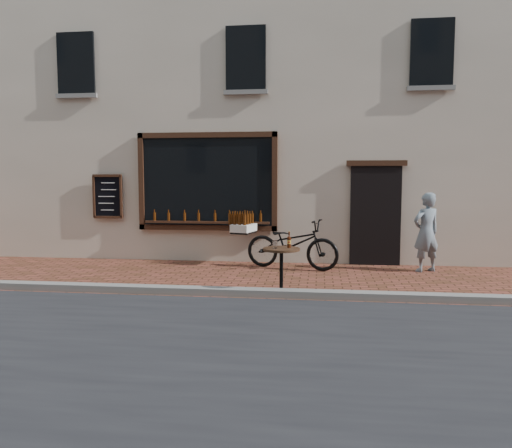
# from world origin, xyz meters

# --- Properties ---
(ground) EXTENTS (90.00, 90.00, 0.00)m
(ground) POSITION_xyz_m (0.00, 0.00, 0.00)
(ground) COLOR #542D1B
(ground) RESTS_ON ground
(kerb) EXTENTS (90.00, 0.25, 0.12)m
(kerb) POSITION_xyz_m (0.00, 0.20, 0.06)
(kerb) COLOR slate
(kerb) RESTS_ON ground
(shop_building) EXTENTS (28.00, 6.20, 10.00)m
(shop_building) POSITION_xyz_m (0.00, 6.50, 5.00)
(shop_building) COLOR beige
(shop_building) RESTS_ON ground
(cargo_bicycle) EXTENTS (2.48, 1.24, 1.15)m
(cargo_bicycle) POSITION_xyz_m (0.05, 2.76, 0.55)
(cargo_bicycle) COLOR black
(cargo_bicycle) RESTS_ON ground
(bistro_table) EXTENTS (0.61, 0.61, 1.05)m
(bistro_table) POSITION_xyz_m (0.06, 0.35, 0.56)
(bistro_table) COLOR black
(bistro_table) RESTS_ON ground
(pedestrian) EXTENTS (0.71, 0.62, 1.64)m
(pedestrian) POSITION_xyz_m (2.86, 2.79, 0.82)
(pedestrian) COLOR slate
(pedestrian) RESTS_ON ground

